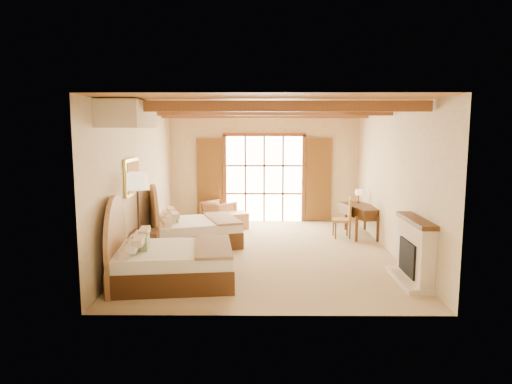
{
  "coord_description": "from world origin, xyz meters",
  "views": [
    {
      "loc": [
        -0.14,
        -9.85,
        2.7
      ],
      "look_at": [
        -0.22,
        0.2,
        1.32
      ],
      "focal_mm": 32.0,
      "sensor_mm": 36.0,
      "label": 1
    }
  ],
  "objects_px": {
    "armchair": "(219,213)",
    "desk": "(361,219)",
    "nightstand": "(145,246)",
    "bed_near": "(165,260)",
    "bed_far": "(188,229)"
  },
  "relations": [
    {
      "from": "nightstand",
      "to": "bed_near",
      "type": "bearing_deg",
      "value": -70.95
    },
    {
      "from": "bed_near",
      "to": "armchair",
      "type": "distance_m",
      "value": 4.92
    },
    {
      "from": "bed_near",
      "to": "bed_far",
      "type": "bearing_deg",
      "value": 82.97
    },
    {
      "from": "bed_far",
      "to": "nightstand",
      "type": "distance_m",
      "value": 1.48
    },
    {
      "from": "armchair",
      "to": "nightstand",
      "type": "bearing_deg",
      "value": 110.26
    },
    {
      "from": "nightstand",
      "to": "armchair",
      "type": "xyz_separation_m",
      "value": [
        1.21,
        3.56,
        0.03
      ]
    },
    {
      "from": "nightstand",
      "to": "desk",
      "type": "relative_size",
      "value": 0.41
    },
    {
      "from": "desk",
      "to": "nightstand",
      "type": "bearing_deg",
      "value": -170.26
    },
    {
      "from": "bed_near",
      "to": "bed_far",
      "type": "xyz_separation_m",
      "value": [
        0.01,
        2.63,
        -0.02
      ]
    },
    {
      "from": "nightstand",
      "to": "desk",
      "type": "height_order",
      "value": "desk"
    },
    {
      "from": "bed_near",
      "to": "bed_far",
      "type": "relative_size",
      "value": 0.93
    },
    {
      "from": "armchair",
      "to": "desk",
      "type": "height_order",
      "value": "desk"
    },
    {
      "from": "bed_far",
      "to": "armchair",
      "type": "bearing_deg",
      "value": 58.28
    },
    {
      "from": "bed_near",
      "to": "armchair",
      "type": "xyz_separation_m",
      "value": [
        0.53,
        4.89,
        -0.07
      ]
    },
    {
      "from": "bed_far",
      "to": "desk",
      "type": "relative_size",
      "value": 1.56
    }
  ]
}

